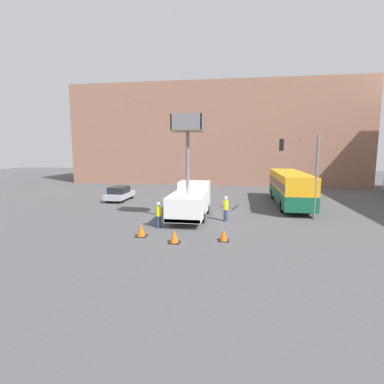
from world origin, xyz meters
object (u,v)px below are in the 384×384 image
object	(u,v)px
utility_truck	(190,199)
traffic_light_pole	(304,163)
city_bus	(290,186)
road_worker_directing	(226,209)
traffic_cone_far_side	(224,235)
traffic_cone_near_truck	(141,230)
parked_car_curbside	(120,193)
traffic_cone_mid_road	(174,237)
road_worker_near_truck	(158,215)

from	to	relation	value
utility_truck	traffic_light_pole	distance (m)	8.90
utility_truck	city_bus	world-z (taller)	utility_truck
road_worker_directing	traffic_cone_far_side	world-z (taller)	road_worker_directing
traffic_cone_near_truck	city_bus	bearing A→B (deg)	49.39
city_bus	parked_car_curbside	bearing A→B (deg)	100.15
road_worker_directing	traffic_cone_mid_road	xyz separation A→B (m)	(-2.62, -5.65, -0.58)
traffic_light_pole	road_worker_near_truck	xyz separation A→B (m)	(-10.04, -4.43, -3.32)
road_worker_near_truck	road_worker_directing	distance (m)	5.06
traffic_light_pole	road_worker_near_truck	distance (m)	11.46
traffic_cone_near_truck	traffic_cone_mid_road	bearing A→B (deg)	-22.10
utility_truck	traffic_cone_mid_road	distance (m)	6.16
road_worker_near_truck	road_worker_directing	size ratio (longest dim) A/B	0.94
traffic_light_pole	traffic_cone_near_truck	xyz separation A→B (m)	(-10.53, -6.61, -3.82)
traffic_light_pole	parked_car_curbside	bearing A→B (deg)	161.90
city_bus	parked_car_curbside	size ratio (longest dim) A/B	2.79
utility_truck	traffic_cone_mid_road	size ratio (longest dim) A/B	10.18
city_bus	traffic_light_pole	bearing A→B (deg)	-169.74
city_bus	traffic_cone_mid_road	bearing A→B (deg)	157.66
road_worker_directing	traffic_cone_far_side	size ratio (longest dim) A/B	2.63
traffic_cone_near_truck	traffic_cone_far_side	size ratio (longest dim) A/B	1.09
road_worker_directing	utility_truck	bearing A→B (deg)	159.13
traffic_cone_near_truck	parked_car_curbside	world-z (taller)	parked_car_curbside
utility_truck	traffic_cone_near_truck	distance (m)	5.70
traffic_light_pole	traffic_cone_mid_road	bearing A→B (deg)	-137.82
city_bus	traffic_cone_far_side	bearing A→B (deg)	165.67
utility_truck	road_worker_directing	size ratio (longest dim) A/B	4.08
road_worker_directing	traffic_light_pole	bearing A→B (deg)	5.85
parked_car_curbside	road_worker_directing	bearing A→B (deg)	-33.40
utility_truck	traffic_cone_near_truck	world-z (taller)	utility_truck
city_bus	traffic_cone_near_truck	xyz separation A→B (m)	(-10.48, -12.22, -1.46)
road_worker_near_truck	traffic_cone_mid_road	distance (m)	3.58
traffic_light_pole	traffic_cone_far_side	xyz separation A→B (m)	(-5.58, -6.73, -3.85)
traffic_cone_far_side	road_worker_near_truck	bearing A→B (deg)	152.72
traffic_cone_far_side	parked_car_curbside	xyz separation A→B (m)	(-11.29, 12.25, 0.40)
traffic_cone_far_side	parked_car_curbside	size ratio (longest dim) A/B	0.17
traffic_light_pole	traffic_cone_mid_road	distance (m)	11.83
utility_truck	traffic_light_pole	xyz separation A→B (m)	(8.36, 1.46, 2.68)
utility_truck	road_worker_directing	xyz separation A→B (m)	(2.68, -0.40, -0.57)
traffic_light_pole	city_bus	bearing A→B (deg)	90.46
traffic_light_pole	road_worker_directing	distance (m)	6.80
utility_truck	road_worker_near_truck	distance (m)	3.47
traffic_light_pole	traffic_cone_near_truck	distance (m)	13.00
utility_truck	traffic_cone_mid_road	xyz separation A→B (m)	(0.07, -6.05, -1.15)
traffic_light_pole	traffic_cone_far_side	size ratio (longest dim) A/B	8.92
city_bus	traffic_cone_near_truck	bearing A→B (deg)	149.19
city_bus	traffic_cone_near_truck	size ratio (longest dim) A/B	15.32
parked_car_curbside	road_worker_near_truck	bearing A→B (deg)	-55.51
traffic_cone_mid_road	utility_truck	bearing A→B (deg)	90.63
parked_car_curbside	city_bus	bearing A→B (deg)	0.35
road_worker_near_truck	traffic_cone_mid_road	bearing A→B (deg)	-96.93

